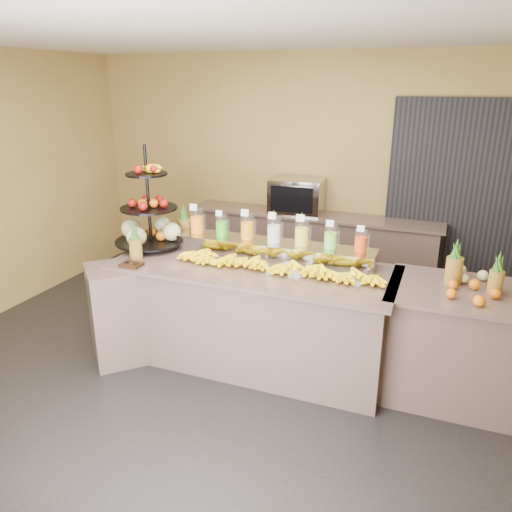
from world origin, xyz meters
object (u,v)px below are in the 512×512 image
Objects in this scene: pitcher_tray at (274,250)px; fruit_stand at (154,222)px; right_fruit_pile at (471,284)px; condiment_caddy at (132,265)px; banana_heap at (275,263)px; oven_warmer at (297,196)px.

fruit_stand reaches higher than pitcher_tray.
fruit_stand is 2.36× the size of right_fruit_pile.
condiment_caddy is (-1.08, -0.67, -0.06)m from pitcher_tray.
condiment_caddy is 2.79m from right_fruit_pile.
fruit_stand reaches higher than banana_heap.
oven_warmer is at bearing 136.29° from right_fruit_pile.
pitcher_tray is 0.32m from banana_heap.
fruit_stand is at bearing 100.42° from condiment_caddy.
fruit_stand is (-1.30, 0.18, 0.18)m from banana_heap.
banana_heap is at bearing -176.51° from right_fruit_pile.
oven_warmer is (-0.29, 1.67, 0.13)m from pitcher_tray.
pitcher_tray is 2.94× the size of oven_warmer.
fruit_stand is 0.61m from condiment_caddy.
fruit_stand is at bearing -174.42° from pitcher_tray.
condiment_caddy is (-1.20, -0.37, -0.05)m from banana_heap.
pitcher_tray is at bearing -82.87° from oven_warmer.
banana_heap is 2.02m from oven_warmer.
banana_heap is 2.97× the size of oven_warmer.
pitcher_tray is at bearing 111.78° from banana_heap.
right_fruit_pile reaches higher than banana_heap.
condiment_caddy is at bearing -111.39° from oven_warmer.
fruit_stand reaches higher than oven_warmer.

